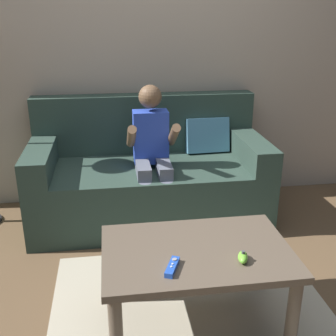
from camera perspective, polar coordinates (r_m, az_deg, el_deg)
ground_plane at (r=2.29m, az=3.18°, el=-19.97°), size 9.09×9.09×0.00m
wall_back at (r=3.32m, az=-1.96°, el=16.63°), size 4.55×0.05×2.50m
couch at (r=3.15m, az=-2.55°, el=-1.22°), size 1.70×0.80×0.89m
person_seated_on_couch at (r=2.88m, az=-2.17°, el=2.38°), size 0.34×0.42×1.02m
coffee_table at (r=2.04m, az=3.91°, el=-12.65°), size 0.89×0.59×0.44m
area_rug at (r=2.26m, az=3.68°, el=-20.33°), size 1.47×1.38×0.01m
game_remote_blue_near_edge at (r=1.86m, az=0.59°, el=-13.36°), size 0.09×0.14×0.03m
nunchuk_lime at (r=1.94m, az=10.20°, el=-11.91°), size 0.07×0.10×0.05m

